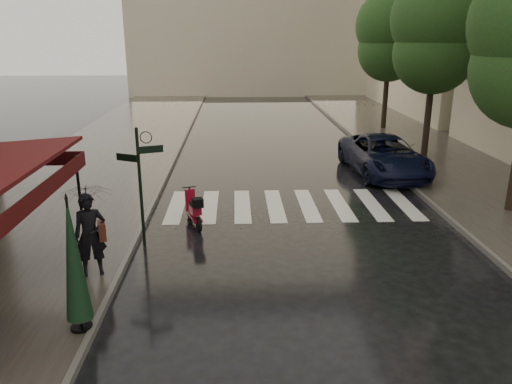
{
  "coord_description": "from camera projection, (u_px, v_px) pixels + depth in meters",
  "views": [
    {
      "loc": [
        1.21,
        -9.1,
        5.26
      ],
      "look_at": [
        1.72,
        3.05,
        1.4
      ],
      "focal_mm": 35.0,
      "sensor_mm": 36.0,
      "label": 1
    }
  ],
  "objects": [
    {
      "name": "parasol_back",
      "position": [
        74.0,
        260.0,
        8.71
      ],
      "size": [
        0.48,
        0.48,
        2.55
      ],
      "color": "black",
      "rests_on": "sidewalk_near"
    },
    {
      "name": "signpost",
      "position": [
        140.0,
        178.0,
        12.47
      ],
      "size": [
        1.17,
        0.29,
        3.1
      ],
      "color": "black",
      "rests_on": "ground"
    },
    {
      "name": "sidewalk_far",
      "position": [
        440.0,
        157.0,
        22.03
      ],
      "size": [
        5.5,
        60.0,
        0.12
      ],
      "primitive_type": "cube",
      "color": "#38332D",
      "rests_on": "ground"
    },
    {
      "name": "curb_far",
      "position": [
        378.0,
        158.0,
        21.91
      ],
      "size": [
        0.12,
        60.0,
        0.16
      ],
      "primitive_type": "cube",
      "color": "#595651",
      "rests_on": "ground"
    },
    {
      "name": "sidewalk_near",
      "position": [
        103.0,
        161.0,
        21.44
      ],
      "size": [
        6.0,
        60.0,
        0.12
      ],
      "primitive_type": "cube",
      "color": "#38332D",
      "rests_on": "ground"
    },
    {
      "name": "ground",
      "position": [
        179.0,
        303.0,
        10.21
      ],
      "size": [
        120.0,
        120.0,
        0.0
      ],
      "primitive_type": "plane",
      "color": "black",
      "rests_on": "ground"
    },
    {
      "name": "tree_far",
      "position": [
        391.0,
        30.0,
        27.05
      ],
      "size": [
        3.8,
        3.8,
        8.16
      ],
      "color": "black",
      "rests_on": "sidewalk_far"
    },
    {
      "name": "parked_car",
      "position": [
        384.0,
        155.0,
        19.47
      ],
      "size": [
        2.81,
        5.47,
        1.48
      ],
      "primitive_type": "imported",
      "rotation": [
        0.0,
        0.0,
        0.07
      ],
      "color": "black",
      "rests_on": "ground"
    },
    {
      "name": "crosswalk",
      "position": [
        291.0,
        205.0,
        16.04
      ],
      "size": [
        7.85,
        3.2,
        0.01
      ],
      "color": "silver",
      "rests_on": "ground"
    },
    {
      "name": "curb_near",
      "position": [
        174.0,
        160.0,
        21.56
      ],
      "size": [
        0.12,
        60.0,
        0.16
      ],
      "primitive_type": "cube",
      "color": "#595651",
      "rests_on": "ground"
    },
    {
      "name": "scooter",
      "position": [
        194.0,
        210.0,
        14.22
      ],
      "size": [
        0.69,
        1.48,
        1.01
      ],
      "rotation": [
        0.0,
        0.0,
        0.31
      ],
      "color": "black",
      "rests_on": "ground"
    },
    {
      "name": "pedestrian_with_umbrella",
      "position": [
        87.0,
        202.0,
        10.69
      ],
      "size": [
        1.42,
        1.43,
        2.57
      ],
      "rotation": [
        0.0,
        0.0,
        0.33
      ],
      "color": "black",
      "rests_on": "sidewalk_near"
    },
    {
      "name": "tree_mid",
      "position": [
        437.0,
        26.0,
        20.33
      ],
      "size": [
        3.8,
        3.8,
        8.34
      ],
      "color": "black",
      "rests_on": "sidewalk_far"
    }
  ]
}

